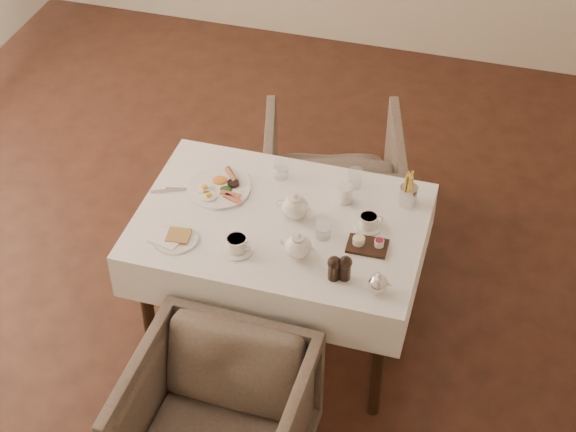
{
  "coord_description": "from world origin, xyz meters",
  "views": [
    {
      "loc": [
        1.35,
        -3.14,
        3.37
      ],
      "look_at": [
        0.55,
        -0.38,
        0.82
      ],
      "focal_mm": 55.0,
      "sensor_mm": 36.0,
      "label": 1
    }
  ],
  "objects_px": {
    "armchair_near": "(218,426)",
    "teapot_centre": "(295,206)",
    "breakfast_plate": "(220,187)",
    "armchair_far": "(332,180)",
    "table": "(281,239)"
  },
  "relations": [
    {
      "from": "table",
      "to": "armchair_far",
      "type": "bearing_deg",
      "value": 86.95
    },
    {
      "from": "table",
      "to": "breakfast_plate",
      "type": "xyz_separation_m",
      "value": [
        -0.33,
        0.13,
        0.13
      ]
    },
    {
      "from": "table",
      "to": "armchair_far",
      "type": "relative_size",
      "value": 1.72
    },
    {
      "from": "armchair_near",
      "to": "teapot_centre",
      "type": "bearing_deg",
      "value": 85.97
    },
    {
      "from": "armchair_near",
      "to": "breakfast_plate",
      "type": "bearing_deg",
      "value": 109.09
    },
    {
      "from": "armchair_far",
      "to": "teapot_centre",
      "type": "xyz_separation_m",
      "value": [
        0.01,
        -0.8,
        0.48
      ]
    },
    {
      "from": "armchair_near",
      "to": "teapot_centre",
      "type": "distance_m",
      "value": 1.0
    },
    {
      "from": "armchair_near",
      "to": "armchair_far",
      "type": "xyz_separation_m",
      "value": [
        0.07,
        1.66,
        0.01
      ]
    },
    {
      "from": "table",
      "to": "armchair_near",
      "type": "xyz_separation_m",
      "value": [
        -0.03,
        -0.83,
        -0.31
      ]
    },
    {
      "from": "armchair_far",
      "to": "teapot_centre",
      "type": "height_order",
      "value": "teapot_centre"
    },
    {
      "from": "armchair_near",
      "to": "breakfast_plate",
      "type": "xyz_separation_m",
      "value": [
        -0.31,
        0.96,
        0.44
      ]
    },
    {
      "from": "teapot_centre",
      "to": "armchair_far",
      "type": "bearing_deg",
      "value": 93.43
    },
    {
      "from": "breakfast_plate",
      "to": "armchair_far",
      "type": "bearing_deg",
      "value": 47.24
    },
    {
      "from": "table",
      "to": "teapot_centre",
      "type": "height_order",
      "value": "teapot_centre"
    },
    {
      "from": "armchair_far",
      "to": "breakfast_plate",
      "type": "xyz_separation_m",
      "value": [
        -0.37,
        -0.7,
        0.43
      ]
    }
  ]
}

